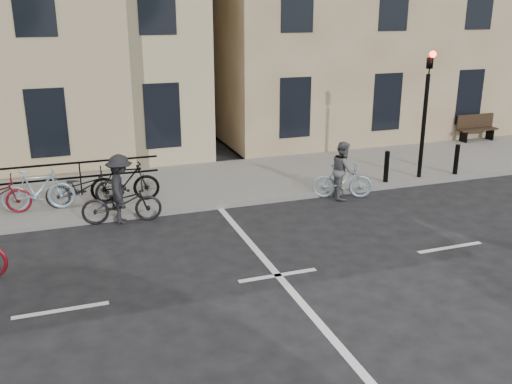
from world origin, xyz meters
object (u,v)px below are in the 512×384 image
object	(u,v)px
bench	(476,126)
cyclist_grey	(343,175)
traffic_light	(426,99)
cyclist_dark	(121,196)

from	to	relation	value
bench	cyclist_grey	size ratio (longest dim) A/B	0.96
traffic_light	cyclist_dark	xyz separation A→B (m)	(-8.68, -0.44, -1.79)
traffic_light	bench	distance (m)	6.14
cyclist_grey	cyclist_dark	distance (m)	5.84
cyclist_grey	cyclist_dark	xyz separation A→B (m)	(-5.84, 0.12, 0.03)
bench	cyclist_grey	bearing A→B (deg)	-152.67
bench	cyclist_dark	xyz separation A→B (m)	(-13.48, -3.83, -0.01)
bench	cyclist_dark	distance (m)	14.01
cyclist_dark	cyclist_grey	bearing A→B (deg)	-84.71
cyclist_dark	traffic_light	bearing A→B (deg)	-80.67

